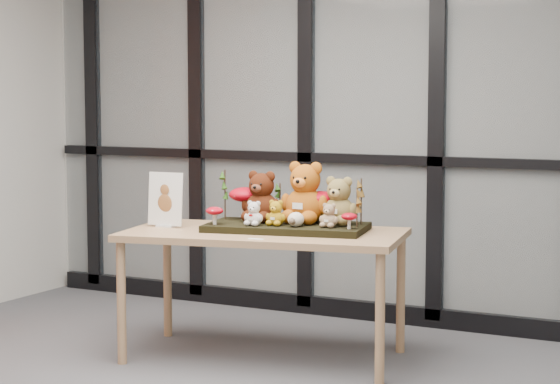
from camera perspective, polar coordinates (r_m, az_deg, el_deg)
The scene contains 22 objects.
room_shell at distance 4.33m, azimuth -7.57°, elevation 8.28°, with size 5.00×5.00×5.00m.
glass_partition at distance 6.51m, azimuth 5.06°, elevation 5.09°, with size 4.90×0.06×2.78m.
display_table at distance 5.59m, azimuth -0.90°, elevation -2.90°, with size 1.64×1.05×0.71m.
diorama_tray at distance 5.61m, azimuth 0.38°, elevation -2.00°, with size 0.87×0.44×0.04m, color black.
bear_pooh_yellow at distance 5.64m, azimuth 1.44°, elevation 0.16°, with size 0.29×0.26×0.38m, color #AB5411, non-canonical shape.
bear_brown_medium at distance 5.70m, azimuth -1.03°, elevation -0.09°, with size 0.24×0.22×0.31m, color #3F1709, non-canonical shape.
bear_tan_back at distance 5.57m, azimuth 3.34°, elevation -0.35°, with size 0.22×0.20×0.29m, color olive, non-canonical shape.
bear_small_yellow at distance 5.53m, azimuth -0.22°, elevation -1.10°, with size 0.12×0.11×0.15m, color #AF8212, non-canonical shape.
bear_white_bow at distance 5.53m, azimuth -1.47°, elevation -1.13°, with size 0.11×0.10×0.15m, color silver, non-canonical shape.
bear_beige_small at distance 5.46m, azimuth 2.79°, elevation -1.25°, with size 0.11×0.10×0.14m, color #A3835F, non-canonical shape.
plush_cream_hedgehog at distance 5.48m, azimuth 0.90°, elevation -1.51°, with size 0.07×0.06×0.09m, color white, non-canonical shape.
mushroom_back_left at distance 5.79m, azimuth -1.98°, elevation -0.55°, with size 0.18×0.18×0.20m, color #A80514, non-canonical shape.
mushroom_back_right at distance 5.66m, azimuth 2.31°, elevation -0.74°, with size 0.18×0.18×0.20m, color #A80514, non-canonical shape.
mushroom_front_left at distance 5.59m, azimuth -3.70°, elevation -1.28°, with size 0.10×0.10×0.11m, color #A80514, non-canonical shape.
mushroom_front_right at distance 5.40m, azimuth 3.91°, elevation -1.59°, with size 0.09×0.09×0.10m, color #A80514, non-canonical shape.
sprig_green_far_left at distance 5.81m, azimuth -3.11°, elevation -0.13°, with size 0.05×0.05×0.28m, color #103D0D, non-canonical shape.
sprig_green_mid_left at distance 5.81m, azimuth -1.57°, elevation -0.43°, with size 0.05×0.05×0.22m, color #103D0D, non-canonical shape.
sprig_dry_far_right at distance 5.59m, azimuth 4.59°, elevation -0.53°, with size 0.05×0.05×0.25m, color brown, non-canonical shape.
sprig_dry_mid_right at distance 5.48m, azimuth 4.35°, elevation -0.87°, with size 0.05×0.05×0.21m, color brown, non-canonical shape.
sprig_green_centre at distance 5.78m, azimuth 0.00°, elevation -0.53°, with size 0.05×0.05×0.21m, color #103D0D, non-canonical shape.
sign_holder at distance 5.78m, azimuth -6.47°, elevation -0.54°, with size 0.22×0.06×0.31m.
label_card at distance 5.28m, azimuth -1.36°, elevation -2.66°, with size 0.09×0.03×0.00m, color white.
Camera 1 is at (2.47, -3.55, 1.48)m, focal length 65.00 mm.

